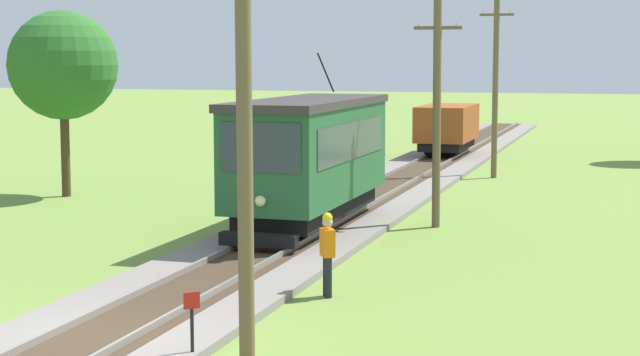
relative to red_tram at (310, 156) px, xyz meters
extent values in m
plane|color=olive|center=(0.00, -12.33, -2.19)|extent=(260.00, 260.00, 0.00)
cube|color=gray|center=(0.00, -12.33, -2.10)|extent=(4.20, 120.00, 0.18)
cube|color=#423323|center=(0.00, -12.33, -2.01)|extent=(2.04, 120.00, 0.01)
cube|color=gray|center=(-0.72, -12.33, -1.94)|extent=(0.07, 120.00, 0.14)
cube|color=gray|center=(0.72, -12.33, -1.94)|extent=(0.07, 120.00, 0.14)
cube|color=#235633|center=(0.00, 0.02, 0.11)|extent=(2.50, 8.00, 2.60)
cube|color=#383333|center=(0.00, 0.02, 1.52)|extent=(2.60, 8.32, 0.22)
cube|color=black|center=(0.00, 0.02, -1.47)|extent=(2.10, 7.04, 0.44)
cube|color=#2D3842|center=(0.00, -3.99, 0.57)|extent=(2.10, 0.03, 1.25)
cube|color=#2D3842|center=(1.26, 0.02, 0.47)|extent=(0.02, 6.72, 1.04)
sphere|color=#F4EAB2|center=(0.00, -4.04, -0.74)|extent=(0.28, 0.28, 0.28)
cylinder|color=black|center=(0.00, 1.62, 2.33)|extent=(0.05, 1.67, 1.19)
cube|color=black|center=(0.00, -4.18, -1.69)|extent=(2.00, 0.36, 0.32)
cylinder|color=black|center=(0.00, -2.22, -1.47)|extent=(1.54, 0.80, 0.80)
cylinder|color=black|center=(0.00, 2.26, -1.47)|extent=(1.54, 0.80, 0.80)
cube|color=#93471E|center=(0.00, 22.51, -0.42)|extent=(2.40, 5.20, 1.70)
cube|color=black|center=(0.00, 22.51, -1.49)|extent=(2.02, 4.78, 0.38)
cylinder|color=black|center=(0.00, 20.95, -1.49)|extent=(1.54, 0.76, 0.76)
cylinder|color=black|center=(0.00, 24.07, -1.49)|extent=(1.54, 0.76, 0.76)
cylinder|color=brown|center=(3.28, -13.56, 1.41)|extent=(0.24, 0.32, 7.22)
cylinder|color=brown|center=(3.28, 1.93, 1.12)|extent=(0.24, 0.37, 6.62)
cube|color=brown|center=(3.28, 1.93, 3.63)|extent=(1.40, 0.10, 0.10)
cylinder|color=silver|center=(2.73, 1.93, 3.73)|extent=(0.08, 0.08, 0.10)
cylinder|color=silver|center=(3.83, 1.93, 3.73)|extent=(0.08, 0.08, 0.10)
cylinder|color=brown|center=(3.28, 15.03, 1.62)|extent=(0.24, 0.24, 7.62)
cube|color=brown|center=(3.28, 15.03, 4.51)|extent=(1.40, 0.10, 0.10)
cylinder|color=silver|center=(2.73, 15.03, 4.61)|extent=(0.08, 0.08, 0.10)
cylinder|color=silver|center=(3.83, 15.03, 4.61)|extent=(0.08, 0.08, 0.10)
cylinder|color=black|center=(1.96, -12.60, -1.74)|extent=(0.06, 0.06, 0.90)
cube|color=red|center=(1.96, -12.60, -1.15)|extent=(0.21, 0.21, 0.28)
cone|color=gray|center=(-4.31, 22.97, -1.50)|extent=(2.39, 2.39, 1.39)
cylinder|color=black|center=(2.80, -7.57, -1.76)|extent=(0.15, 0.15, 0.86)
cylinder|color=black|center=(2.71, -7.43, -1.76)|extent=(0.15, 0.15, 0.86)
cube|color=orange|center=(2.76, -7.50, -1.04)|extent=(0.40, 0.45, 0.58)
sphere|color=tan|center=(2.76, -7.50, -0.61)|extent=(0.22, 0.22, 0.22)
sphere|color=yellow|center=(2.76, -7.50, -0.51)|extent=(0.21, 0.21, 0.21)
cylinder|color=#4C3823|center=(-10.70, 4.79, -0.57)|extent=(0.32, 0.32, 3.24)
sphere|color=#2D6B28|center=(-10.70, 4.79, 2.51)|extent=(3.89, 3.89, 3.89)
camera|label=1|loc=(8.76, -27.74, 2.80)|focal=57.91mm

